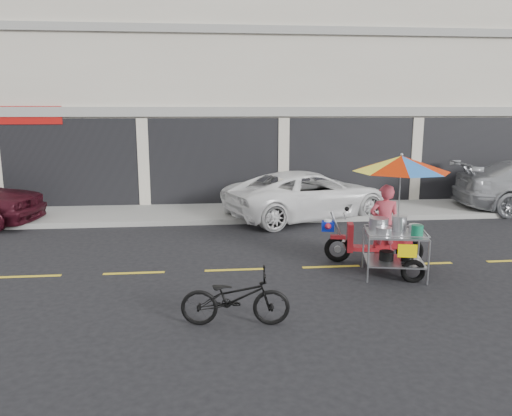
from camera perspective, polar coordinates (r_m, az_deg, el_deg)
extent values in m
plane|color=black|center=(10.48, 8.58, -6.66)|extent=(90.00, 90.00, 0.00)
cube|color=gray|center=(15.67, 3.65, -0.22)|extent=(45.00, 3.00, 0.15)
cube|color=beige|center=(20.31, 1.42, 13.58)|extent=(36.00, 8.00, 8.00)
cube|color=black|center=(16.41, 3.15, 5.17)|extent=(35.28, 0.06, 2.90)
cube|color=gray|center=(16.29, 3.23, 10.94)|extent=(36.00, 0.12, 0.30)
cube|color=gray|center=(16.46, 3.33, 19.68)|extent=(36.00, 0.12, 0.25)
cube|color=gold|center=(10.48, 8.58, -6.64)|extent=(42.00, 0.10, 0.01)
imported|color=white|center=(14.84, 6.04, 1.53)|extent=(5.52, 3.97, 1.40)
imported|color=black|center=(7.60, -2.39, -10.20)|extent=(1.68, 0.72, 0.86)
torus|color=black|center=(10.76, 9.31, -4.66)|extent=(0.58, 0.23, 0.57)
torus|color=black|center=(10.94, 17.15, -4.75)|extent=(0.58, 0.23, 0.57)
cylinder|color=#9EA0A5|center=(10.76, 9.31, -4.66)|extent=(0.15, 0.09, 0.14)
cylinder|color=#9EA0A5|center=(10.94, 17.15, -4.75)|extent=(0.15, 0.09, 0.14)
cube|color=red|center=(10.69, 9.35, -3.27)|extent=(0.34, 0.18, 0.08)
cylinder|color=#9EA0A5|center=(10.65, 9.38, -2.50)|extent=(0.37, 0.12, 0.80)
cube|color=red|center=(10.70, 10.68, -3.30)|extent=(0.19, 0.36, 0.60)
cube|color=red|center=(10.81, 13.01, -4.51)|extent=(0.84, 0.44, 0.08)
cube|color=red|center=(10.81, 15.42, -3.37)|extent=(0.78, 0.41, 0.40)
cube|color=black|center=(10.74, 14.96, -2.18)|extent=(0.68, 0.37, 0.10)
cylinder|color=#9EA0A5|center=(10.59, 10.08, -0.94)|extent=(0.15, 0.54, 0.04)
sphere|color=black|center=(10.76, 10.35, -0.10)|extent=(0.10, 0.10, 0.10)
cylinder|color=white|center=(10.71, 9.98, -3.64)|extent=(0.14, 0.14, 0.05)
cube|color=#051791|center=(10.62, 8.21, -2.06)|extent=(0.30, 0.27, 0.20)
cylinder|color=white|center=(10.59, 8.23, -1.43)|extent=(0.19, 0.19, 0.05)
cone|color=red|center=(10.45, 8.25, -2.17)|extent=(0.22, 0.25, 0.18)
torus|color=black|center=(9.86, 17.50, -6.91)|extent=(0.47, 0.19, 0.46)
cylinder|color=#9EA0A5|center=(9.57, 12.69, -5.92)|extent=(0.04, 0.04, 0.85)
cylinder|color=#9EA0A5|center=(10.42, 12.16, -4.46)|extent=(0.04, 0.04, 0.85)
cylinder|color=#9EA0A5|center=(9.76, 19.12, -5.95)|extent=(0.04, 0.04, 0.85)
cylinder|color=#9EA0A5|center=(10.59, 18.07, -4.52)|extent=(0.04, 0.04, 0.85)
cube|color=#9EA0A5|center=(10.11, 15.49, -5.86)|extent=(1.26, 1.10, 0.03)
cube|color=#9EA0A5|center=(9.96, 15.65, -2.86)|extent=(1.26, 1.10, 0.04)
cylinder|color=#9EA0A5|center=(9.52, 16.10, -3.17)|extent=(1.07, 0.25, 0.02)
cylinder|color=#9EA0A5|center=(10.38, 15.28, -1.93)|extent=(1.07, 0.25, 0.02)
cylinder|color=#9EA0A5|center=(9.87, 12.54, -2.48)|extent=(0.21, 0.88, 0.02)
cylinder|color=#9EA0A5|center=(10.05, 18.75, -2.57)|extent=(0.21, 0.88, 0.02)
cylinder|color=#9EA0A5|center=(10.53, 15.11, -5.15)|extent=(0.20, 0.74, 0.04)
cylinder|color=#9EA0A5|center=(10.40, 15.25, -2.52)|extent=(0.20, 0.74, 0.04)
cube|color=#E3C700|center=(9.58, 16.92, -4.72)|extent=(0.34, 0.09, 0.25)
cylinder|color=#B7B7BC|center=(10.08, 13.84, -1.83)|extent=(0.45, 0.45, 0.22)
cylinder|color=#B7B7BC|center=(10.15, 16.06, -1.71)|extent=(0.33, 0.33, 0.27)
cylinder|color=#B7B7BC|center=(10.06, 17.76, -2.31)|extent=(0.30, 0.30, 0.14)
cylinder|color=#B7B7BC|center=(9.73, 14.40, -2.62)|extent=(0.35, 0.35, 0.13)
cylinder|color=#106343|center=(9.76, 17.94, -2.50)|extent=(0.26, 0.26, 0.22)
cylinder|color=black|center=(10.05, 14.68, -5.29)|extent=(0.33, 0.33, 0.18)
cylinder|color=black|center=(10.12, 16.91, -5.36)|extent=(0.28, 0.28, 0.16)
cylinder|color=#9EA0A5|center=(9.91, 16.08, 1.46)|extent=(0.03, 0.03, 1.49)
sphere|color=#9EA0A5|center=(9.82, 16.32, 5.87)|extent=(0.06, 0.06, 0.06)
imported|color=#B93C4B|center=(10.71, 14.46, -1.82)|extent=(0.69, 0.52, 1.69)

